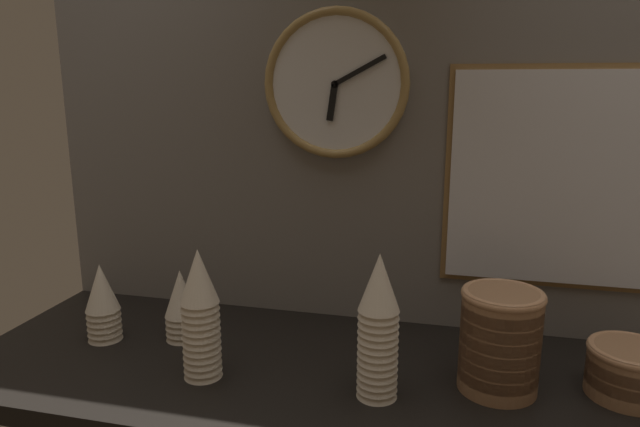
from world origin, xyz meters
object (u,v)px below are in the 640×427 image
Objects in this scene: cup_stack_far_left at (103,302)px; menu_board at (566,180)px; bowl_stack_far_right at (629,369)px; cup_stack_center_right at (378,327)px; cup_stack_left at (181,305)px; wall_clock at (336,84)px; cup_stack_center_left at (200,314)px; bowl_stack_right at (500,339)px.

menu_board is (0.96, 0.24, 0.27)m from cup_stack_far_left.
cup_stack_center_right is at bearing -166.01° from bowl_stack_far_right.
wall_clock is at bearing 32.67° from cup_stack_left.
cup_stack_center_right is at bearing -65.23° from wall_clock.
cup_stack_center_right is at bearing 1.41° from cup_stack_center_left.
cup_stack_center_left is (0.11, -0.14, 0.05)m from cup_stack_left.
bowl_stack_right reaches higher than cup_stack_left.
cup_stack_far_left is at bearing -153.62° from wall_clock.
bowl_stack_far_right is at bearing -1.45° from cup_stack_left.
cup_stack_center_left is 1.72× the size of bowl_stack_far_right.
cup_stack_left is at bearing -147.33° from wall_clock.
bowl_stack_right is at bearing -4.63° from cup_stack_left.
wall_clock is (-0.36, 0.25, 0.45)m from bowl_stack_right.
cup_stack_center_right is 0.54× the size of menu_board.
cup_stack_center_left is at bearing -178.59° from cup_stack_center_right.
bowl_stack_right is at bearing 8.99° from cup_stack_center_left.
cup_stack_center_right is 0.47m from cup_stack_left.
wall_clock is at bearing 114.77° from cup_stack_center_right.
bowl_stack_right is (0.66, -0.05, 0.02)m from cup_stack_left.
cup_stack_left is 0.19m from cup_stack_center_left.
bowl_stack_right is 0.39× the size of menu_board.
wall_clock is 0.66× the size of menu_board.
cup_stack_left is at bearing 13.14° from cup_stack_far_left.
bowl_stack_far_right is 0.39m from menu_board.
cup_stack_center_right reaches higher than cup_stack_center_left.
menu_board is (-0.10, 0.22, 0.30)m from bowl_stack_far_right.
bowl_stack_right is 0.63m from wall_clock.
cup_stack_center_right is 1.56× the size of cup_stack_far_left.
cup_stack_center_right is 0.82× the size of wall_clock.
cup_stack_center_left reaches higher than bowl_stack_far_right.
menu_board reaches higher than bowl_stack_far_right.
cup_stack_center_left is 0.79m from bowl_stack_far_right.
bowl_stack_right is 0.38m from menu_board.
wall_clock is (-0.59, 0.21, 0.50)m from bowl_stack_far_right.
wall_clock reaches higher than menu_board.
menu_board reaches higher than cup_stack_far_left.
cup_stack_center_left is 1.48× the size of cup_stack_far_left.
cup_stack_center_left is at bearing -19.92° from cup_stack_far_left.
cup_stack_far_left reaches higher than cup_stack_left.
bowl_stack_right is 1.29× the size of bowl_stack_far_right.
cup_stack_center_right is 1.40× the size of bowl_stack_right.
wall_clock reaches higher than cup_stack_center_right.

